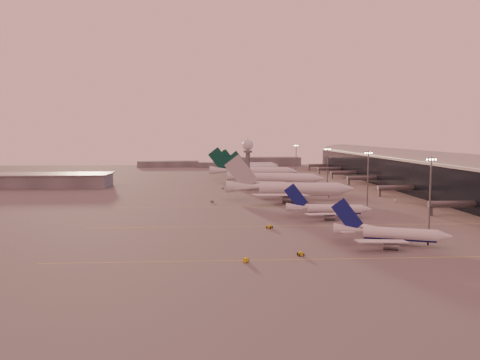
{
  "coord_description": "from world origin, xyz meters",
  "views": [
    {
      "loc": [
        -15.66,
        -153.11,
        32.51
      ],
      "look_at": [
        -2.39,
        72.06,
        10.46
      ],
      "focal_mm": 35.0,
      "sensor_mm": 36.0,
      "label": 1
    }
  ],
  "objects": [
    {
      "name": "mast_a",
      "position": [
        58.0,
        0.0,
        13.74
      ],
      "size": [
        3.6,
        0.56,
        25.0
      ],
      "color": "#56595E",
      "rests_on": "ground"
    },
    {
      "name": "distant_horizon",
      "position": [
        2.62,
        325.14,
        3.89
      ],
      "size": [
        165.0,
        37.5,
        9.0
      ],
      "color": "slate",
      "rests_on": "ground"
    },
    {
      "name": "widebody_white",
      "position": [
        23.07,
        76.74,
        3.93
      ],
      "size": [
        64.46,
        51.41,
        22.69
      ],
      "color": "silver",
      "rests_on": "ground"
    },
    {
      "name": "mast_c",
      "position": [
        50.0,
        110.0,
        13.74
      ],
      "size": [
        3.6,
        0.56,
        25.0
      ],
      "color": "#56595E",
      "rests_on": "ground"
    },
    {
      "name": "greentail_d",
      "position": [
        17.76,
        265.17,
        3.47
      ],
      "size": [
        53.97,
        43.39,
        19.62
      ],
      "color": "silver",
      "rests_on": "ground"
    },
    {
      "name": "gsv_tug_hangar",
      "position": [
        45.9,
        158.07,
        0.56
      ],
      "size": [
        4.36,
        3.41,
        1.09
      ],
      "color": "gold",
      "rests_on": "ground"
    },
    {
      "name": "narrowbody_near",
      "position": [
        36.91,
        -20.14,
        2.72
      ],
      "size": [
        33.03,
        25.89,
        13.45
      ],
      "color": "silver",
      "rests_on": "ground"
    },
    {
      "name": "greentail_b",
      "position": [
        14.25,
        182.45,
        4.16
      ],
      "size": [
        64.82,
        52.19,
        23.54
      ],
      "color": "silver",
      "rests_on": "ground"
    },
    {
      "name": "taxiway_markings",
      "position": [
        30.0,
        56.0,
        0.01
      ],
      "size": [
        180.0,
        185.25,
        0.02
      ],
      "color": "#D5CA4B",
      "rests_on": "ground"
    },
    {
      "name": "greentail_a",
      "position": [
        23.52,
        134.8,
        3.95
      ],
      "size": [
        60.85,
        48.64,
        22.39
      ],
      "color": "silver",
      "rests_on": "ground"
    },
    {
      "name": "gsv_truck_c",
      "position": [
        -15.79,
        68.82,
        1.15
      ],
      "size": [
        5.4,
        5.31,
        2.25
      ],
      "color": "slate",
      "rests_on": "ground"
    },
    {
      "name": "hangar",
      "position": [
        -120.0,
        140.0,
        4.32
      ],
      "size": [
        82.0,
        27.0,
        8.5
      ],
      "color": "slate",
      "rests_on": "ground"
    },
    {
      "name": "ground",
      "position": [
        0.0,
        0.0,
        0.0
      ],
      "size": [
        700.0,
        700.0,
        0.0
      ],
      "primitive_type": "plane",
      "color": "#605D5D",
      "rests_on": "ground"
    },
    {
      "name": "mast_d",
      "position": [
        48.0,
        200.0,
        13.74
      ],
      "size": [
        3.6,
        0.56,
        25.0
      ],
      "color": "#56595E",
      "rests_on": "ground"
    },
    {
      "name": "narrowbody_mid",
      "position": [
        29.76,
        26.35,
        2.71
      ],
      "size": [
        34.12,
        27.07,
        13.37
      ],
      "color": "silver",
      "rests_on": "ground"
    },
    {
      "name": "gsv_catering_b",
      "position": [
        72.76,
        66.09,
        2.19
      ],
      "size": [
        5.75,
        3.55,
        4.38
      ],
      "color": "silver",
      "rests_on": "ground"
    },
    {
      "name": "gsv_tug_near",
      "position": [
        7.84,
        -31.36,
        0.53
      ],
      "size": [
        2.81,
        3.94,
        1.03
      ],
      "color": "gold",
      "rests_on": "ground"
    },
    {
      "name": "mast_b",
      "position": [
        55.0,
        55.0,
        13.74
      ],
      "size": [
        3.6,
        0.56,
        25.0
      ],
      "color": "#56595E",
      "rests_on": "ground"
    },
    {
      "name": "terminal",
      "position": [
        107.88,
        110.09,
        10.52
      ],
      "size": [
        57.0,
        362.0,
        23.04
      ],
      "color": "black",
      "rests_on": "ground"
    },
    {
      "name": "gsv_truck_b",
      "position": [
        45.57,
        49.39,
        1.26
      ],
      "size": [
        6.32,
        2.83,
        2.47
      ],
      "color": "silver",
      "rests_on": "ground"
    },
    {
      "name": "gsv_truck_d",
      "position": [
        -9.81,
        124.34,
        0.98
      ],
      "size": [
        3.19,
        5.06,
        1.92
      ],
      "color": "slate",
      "rests_on": "ground"
    },
    {
      "name": "gsv_truck_a",
      "position": [
        -6.97,
        -36.77,
        1.24
      ],
      "size": [
        6.06,
        5.36,
        2.42
      ],
      "color": "gold",
      "rests_on": "ground"
    },
    {
      "name": "gsv_tug_mid",
      "position": [
        3.95,
        5.5,
        0.56
      ],
      "size": [
        4.43,
        4.16,
        1.09
      ],
      "color": "gold",
      "rests_on": "ground"
    },
    {
      "name": "radar_tower",
      "position": [
        5.0,
        120.0,
        20.95
      ],
      "size": [
        6.4,
        6.4,
        31.1
      ],
      "color": "#56595E",
      "rests_on": "ground"
    },
    {
      "name": "greentail_c",
      "position": [
        14.81,
        228.64,
        3.6
      ],
      "size": [
        53.73,
        42.63,
        20.39
      ],
      "color": "silver",
      "rests_on": "ground"
    }
  ]
}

